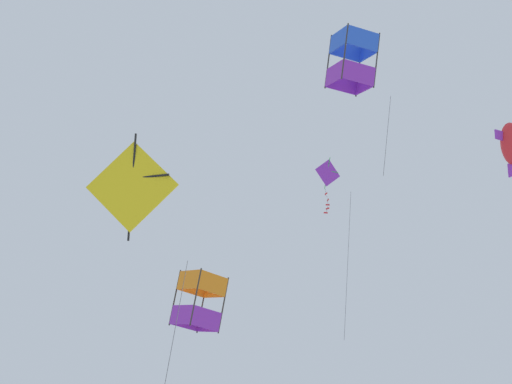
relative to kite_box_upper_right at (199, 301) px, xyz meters
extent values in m
cube|color=orange|center=(0.03, 0.45, 0.76)|extent=(1.26, 0.28, 0.66)
cube|color=orange|center=(-0.05, -0.76, 0.45)|extent=(1.26, 0.28, 0.66)
cube|color=orange|center=(-0.63, -0.11, 0.61)|extent=(0.13, 1.38, 0.95)
cube|color=orange|center=(0.61, -0.19, 0.61)|extent=(0.13, 1.38, 0.95)
cube|color=purple|center=(0.05, 0.76, -0.45)|extent=(1.26, 0.28, 0.66)
cube|color=purple|center=(-0.03, -0.45, -0.76)|extent=(1.26, 0.28, 0.66)
cube|color=purple|center=(-0.61, 0.19, -0.61)|extent=(0.13, 1.38, 0.95)
cube|color=purple|center=(0.63, 0.11, -0.61)|extent=(0.13, 1.38, 0.95)
cylinder|color=#332D28|center=(-0.59, 0.64, 0.15)|extent=(0.08, 0.55, 1.96)
cylinder|color=#332D28|center=(0.66, 0.57, 0.15)|extent=(0.08, 0.55, 1.96)
cylinder|color=#332D28|center=(-0.66, -0.57, -0.15)|extent=(0.08, 0.55, 1.96)
cylinder|color=#332D28|center=(0.59, -0.64, -0.15)|extent=(0.08, 0.55, 1.96)
ellipsoid|color=red|center=(6.48, -9.67, 5.42)|extent=(1.13, 1.19, 1.79)
cube|color=purple|center=(6.06, -9.53, 5.62)|extent=(0.60, 0.32, 0.38)
sphere|color=black|center=(6.36, -9.36, 6.00)|extent=(0.18, 0.19, 0.15)
sphere|color=black|center=(6.79, -9.53, 6.00)|extent=(0.18, 0.19, 0.15)
cube|color=blue|center=(-0.63, -7.52, 6.74)|extent=(1.15, 0.70, 0.59)
cube|color=blue|center=(-1.07, -8.50, 6.33)|extent=(1.15, 0.70, 0.59)
cube|color=blue|center=(-1.38, -7.78, 6.53)|extent=(0.56, 1.20, 0.98)
cube|color=blue|center=(-0.33, -8.24, 6.53)|extent=(0.56, 1.20, 0.98)
cube|color=purple|center=(-0.47, -7.15, 5.66)|extent=(1.15, 0.70, 0.59)
cube|color=purple|center=(-0.90, -8.13, 5.25)|extent=(1.15, 0.70, 0.59)
cube|color=purple|center=(-1.21, -7.40, 5.46)|extent=(0.56, 1.20, 0.98)
cube|color=purple|center=(-0.16, -7.87, 5.46)|extent=(0.56, 1.20, 0.98)
cylinder|color=#332D28|center=(-1.08, -7.10, 6.20)|extent=(0.33, 0.66, 1.75)
cylinder|color=#332D28|center=(-0.02, -7.57, 6.20)|extent=(0.33, 0.66, 1.75)
cylinder|color=#332D28|center=(-1.51, -8.08, 5.79)|extent=(0.33, 0.66, 1.75)
cylinder|color=#332D28|center=(-0.46, -8.55, 5.79)|extent=(0.33, 0.66, 1.75)
cylinder|color=#47474C|center=(-0.32, -8.55, 3.08)|extent=(2.05, 0.67, 4.18)
cube|color=purple|center=(5.55, -1.87, 6.97)|extent=(1.21, 0.46, 1.25)
cylinder|color=green|center=(5.56, -1.85, 6.97)|extent=(0.09, 0.47, 1.41)
cylinder|color=green|center=(5.55, -1.88, 7.08)|extent=(0.94, 0.46, 0.03)
cylinder|color=#47474C|center=(5.60, -1.66, 6.14)|extent=(0.02, 0.05, 0.25)
cube|color=red|center=(5.62, -1.67, 6.02)|extent=(0.07, 0.17, 0.06)
cylinder|color=#47474C|center=(5.69, -1.65, 5.90)|extent=(0.04, 0.15, 0.25)
cube|color=red|center=(5.76, -1.64, 5.78)|extent=(0.11, 0.16, 0.06)
cylinder|color=#47474C|center=(5.75, -1.63, 5.66)|extent=(0.02, 0.03, 0.25)
cube|color=red|center=(5.74, -1.63, 5.53)|extent=(0.14, 0.13, 0.06)
cylinder|color=#47474C|center=(5.69, -1.66, 5.41)|extent=(0.07, 0.11, 0.25)
cube|color=red|center=(5.64, -1.69, 5.29)|extent=(0.04, 0.17, 0.06)
cylinder|color=#47474C|center=(5.58, -1.68, 5.17)|extent=(0.03, 0.13, 0.25)
cube|color=red|center=(5.52, -1.67, 5.05)|extent=(0.14, 0.13, 0.06)
cylinder|color=#47474C|center=(5.75, -2.48, 2.70)|extent=(1.67, 0.35, 7.15)
cube|color=yellow|center=(-7.00, -5.26, -0.26)|extent=(1.46, 1.88, 2.29)
cylinder|color=black|center=(-6.98, -5.23, -0.24)|extent=(0.60, 0.70, 2.58)
cylinder|color=black|center=(-7.02, -5.28, -0.05)|extent=(1.05, 1.63, 0.05)
cylinder|color=#47474C|center=(-5.91, -5.91, -3.76)|extent=(1.95, 1.66, 4.45)
camera|label=1|loc=(-15.60, -17.63, -8.71)|focal=48.77mm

